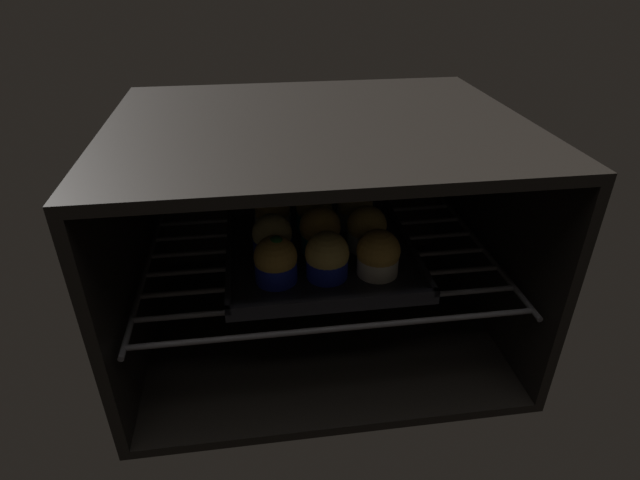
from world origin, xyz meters
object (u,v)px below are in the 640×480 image
object	(u,v)px
muffin_row0_col2	(378,255)
muffin_row1_col1	(318,231)
muffin_row2_col1	(314,211)
baking_tray	(320,253)
muffin_row2_col0	(273,214)
muffin_row1_col2	(367,229)
muffin_row1_col0	(272,237)
muffin_row0_col0	(276,261)
muffin_row0_col1	(330,257)
muffin_row2_col2	(355,209)

from	to	relation	value
muffin_row0_col2	muffin_row1_col1	world-z (taller)	muffin_row1_col1
muffin_row2_col1	muffin_row0_col2	bearing A→B (deg)	-62.69
baking_tray	muffin_row2_col0	distance (cm)	10.73
muffin_row1_col1	muffin_row1_col2	xyz separation A→B (cm)	(7.75, -0.10, -0.21)
muffin_row0_col2	muffin_row1_col2	xyz separation A→B (cm)	(-0.04, 7.40, 0.18)
muffin_row0_col2	muffin_row2_col0	size ratio (longest dim) A/B	1.00
muffin_row1_col0	baking_tray	bearing A→B (deg)	2.89
muffin_row0_col0	muffin_row0_col1	distance (cm)	7.71
baking_tray	muffin_row1_col0	xyz separation A→B (cm)	(-7.40, -0.37, 3.62)
muffin_row2_col2	baking_tray	bearing A→B (deg)	-133.38
muffin_row0_col1	muffin_row2_col2	world-z (taller)	muffin_row0_col1
muffin_row0_col1	muffin_row2_col1	bearing A→B (deg)	91.88
muffin_row2_col1	muffin_row2_col2	distance (cm)	7.15
baking_tray	muffin_row1_col0	bearing A→B (deg)	-177.11
muffin_row1_col1	baking_tray	bearing A→B (deg)	-4.07
muffin_row0_col0	muffin_row1_col2	world-z (taller)	muffin_row0_col0
muffin_row0_col1	muffin_row2_col2	xyz separation A→B (cm)	(6.67, 14.72, -0.09)
baking_tray	muffin_row2_col1	xyz separation A→B (cm)	(-0.07, 6.99, 3.85)
baking_tray	muffin_row1_col1	bearing A→B (deg)	175.93
muffin_row0_col2	muffin_row1_col2	world-z (taller)	muffin_row1_col2
muffin_row2_col2	muffin_row1_col2	bearing A→B (deg)	-87.72
baking_tray	muffin_row0_col1	bearing A→B (deg)	-86.85
baking_tray	muffin_row0_col1	xyz separation A→B (cm)	(0.40, -7.24, 3.68)
muffin_row0_col1	muffin_row0_col2	world-z (taller)	muffin_row0_col1
muffin_row1_col0	muffin_row2_col2	bearing A→B (deg)	28.49
muffin_row1_col1	muffin_row2_col2	distance (cm)	10.54
muffin_row0_col1	muffin_row2_col1	size ratio (longest dim) A/B	0.98
muffin_row1_col0	muffin_row2_col2	distance (cm)	16.46
muffin_row1_col1	muffin_row2_col0	xyz separation A→B (cm)	(-6.49, 7.36, -0.33)
muffin_row0_col0	muffin_row2_col2	world-z (taller)	muffin_row0_col0
muffin_row1_col2	muffin_row2_col1	xyz separation A→B (cm)	(-7.43, 7.07, 0.08)
muffin_row2_col0	muffin_row2_col2	xyz separation A→B (cm)	(13.94, 0.09, -0.06)
muffin_row0_col1	muffin_row1_col2	world-z (taller)	same
baking_tray	muffin_row2_col0	world-z (taller)	muffin_row2_col0
muffin_row0_col2	muffin_row2_col1	xyz separation A→B (cm)	(-7.47, 14.47, 0.26)
muffin_row0_col0	baking_tray	bearing A→B (deg)	44.87
muffin_row2_col1	muffin_row2_col0	bearing A→B (deg)	176.71
muffin_row0_col0	muffin_row0_col2	xyz separation A→B (cm)	(14.72, -0.19, -0.17)
muffin_row0_col0	muffin_row2_col2	xyz separation A→B (cm)	(14.38, 14.76, -0.18)
muffin_row1_col0	muffin_row2_col1	size ratio (longest dim) A/B	0.96
muffin_row0_col0	muffin_row0_col2	world-z (taller)	muffin_row0_col0
muffin_row1_col0	muffin_row2_col0	distance (cm)	7.78
muffin_row1_col1	muffin_row2_col2	world-z (taller)	muffin_row1_col1
muffin_row0_col1	muffin_row0_col0	bearing A→B (deg)	-179.70
muffin_row0_col1	muffin_row2_col1	xyz separation A→B (cm)	(-0.47, 14.24, 0.17)
muffin_row0_col1	muffin_row1_col1	bearing A→B (deg)	96.14
muffin_row1_col1	muffin_row0_col1	bearing A→B (deg)	-83.86
muffin_row0_col0	muffin_row0_col2	bearing A→B (deg)	-0.74
baking_tray	muffin_row0_col2	size ratio (longest dim) A/B	4.19
muffin_row0_col1	muffin_row2_col0	bearing A→B (deg)	116.45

